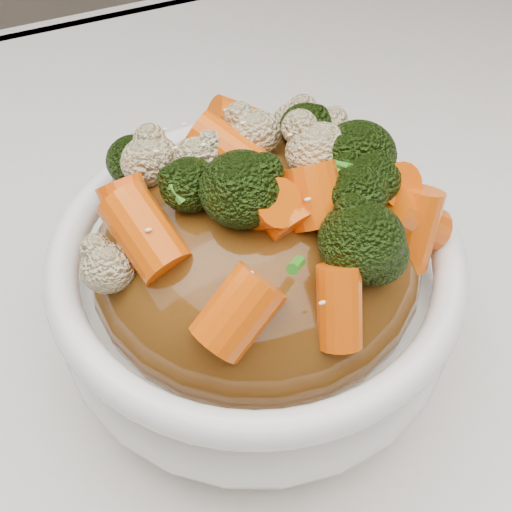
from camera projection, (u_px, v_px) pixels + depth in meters
name	position (u px, v px, depth m)	size (l,w,h in m)	color
tablecloth	(198.00, 366.00, 0.46)	(1.20, 0.80, 0.04)	white
bowl	(256.00, 294.00, 0.41)	(0.23, 0.23, 0.09)	white
sauce_base	(256.00, 260.00, 0.39)	(0.18, 0.18, 0.10)	#59320F
carrots	(256.00, 172.00, 0.34)	(0.18, 0.18, 0.05)	#F05A07
broccoli	(256.00, 173.00, 0.34)	(0.18, 0.18, 0.05)	black
cauliflower	(256.00, 176.00, 0.34)	(0.18, 0.18, 0.04)	beige
scallions	(256.00, 170.00, 0.34)	(0.13, 0.13, 0.02)	#2B7F1D
sesame_seeds	(256.00, 170.00, 0.34)	(0.16, 0.16, 0.01)	beige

